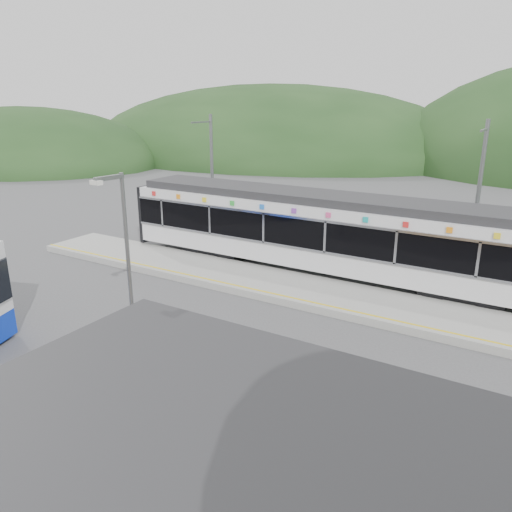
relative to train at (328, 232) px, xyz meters
The scene contains 9 objects.
ground 6.48m from the train, 102.30° to the right, with size 120.00×120.00×0.00m, color #4C4C4F.
hills 5.35m from the train, ahead, with size 146.00×149.00×26.00m.
platform 3.56m from the train, 115.87° to the right, with size 26.00×3.20×0.30m, color #9E9E99.
yellow_line 4.56m from the train, 108.12° to the right, with size 26.00×0.10×0.01m, color yellow.
train is the anchor object (origin of this frame).
catenary_mast_west 8.84m from the train, 162.85° to the left, with size 0.18×1.80×7.00m.
catenary_mast_east 6.44m from the train, 24.24° to the left, with size 0.18×1.80×7.00m.
station_shelter 15.73m from the train, 72.65° to the right, with size 9.20×6.20×3.00m.
lamp_post 10.59m from the train, 101.81° to the right, with size 0.36×1.03×5.77m.
Camera 1 is at (9.79, -14.33, 7.75)m, focal length 35.00 mm.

